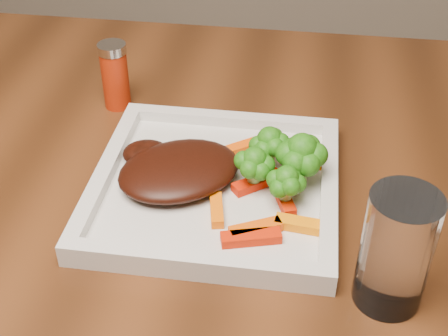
# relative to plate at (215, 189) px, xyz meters

# --- Properties ---
(plate) EXTENTS (0.27, 0.27, 0.01)m
(plate) POSITION_rel_plate_xyz_m (0.00, 0.00, 0.00)
(plate) COLOR silver
(plate) RESTS_ON dining_table
(steak) EXTENTS (0.18, 0.17, 0.03)m
(steak) POSITION_rel_plate_xyz_m (-0.04, 0.00, 0.02)
(steak) COLOR black
(steak) RESTS_ON plate
(broccoli_0) EXTENTS (0.05, 0.05, 0.07)m
(broccoli_0) POSITION_rel_plate_xyz_m (0.06, 0.04, 0.04)
(broccoli_0) COLOR #286711
(broccoli_0) RESTS_ON plate
(broccoli_1) EXTENTS (0.07, 0.07, 0.06)m
(broccoli_1) POSITION_rel_plate_xyz_m (0.09, 0.01, 0.04)
(broccoli_1) COLOR #1F7A14
(broccoli_1) RESTS_ON plate
(broccoli_2) EXTENTS (0.05, 0.05, 0.06)m
(broccoli_2) POSITION_rel_plate_xyz_m (0.08, -0.02, 0.04)
(broccoli_2) COLOR #205E0F
(broccoli_2) RESTS_ON plate
(broccoli_3) EXTENTS (0.05, 0.05, 0.06)m
(broccoli_3) POSITION_rel_plate_xyz_m (0.04, 0.00, 0.04)
(broccoli_3) COLOR #1C6C12
(broccoli_3) RESTS_ON plate
(carrot_0) EXTENTS (0.06, 0.04, 0.01)m
(carrot_0) POSITION_rel_plate_xyz_m (0.05, -0.07, 0.01)
(carrot_0) COLOR #EE5203
(carrot_0) RESTS_ON plate
(carrot_1) EXTENTS (0.06, 0.02, 0.01)m
(carrot_1) POSITION_rel_plate_xyz_m (0.10, -0.06, 0.01)
(carrot_1) COLOR orange
(carrot_1) RESTS_ON plate
(carrot_2) EXTENTS (0.02, 0.05, 0.01)m
(carrot_2) POSITION_rel_plate_xyz_m (0.01, -0.05, 0.01)
(carrot_2) COLOR #F66604
(carrot_2) RESTS_ON plate
(carrot_3) EXTENTS (0.06, 0.03, 0.01)m
(carrot_3) POSITION_rel_plate_xyz_m (0.10, 0.05, 0.01)
(carrot_3) COLOR orange
(carrot_3) RESTS_ON plate
(carrot_4) EXTENTS (0.05, 0.04, 0.01)m
(carrot_4) POSITION_rel_plate_xyz_m (0.02, 0.07, 0.01)
(carrot_4) COLOR #F85004
(carrot_4) RESTS_ON plate
(carrot_5) EXTENTS (0.03, 0.05, 0.01)m
(carrot_5) POSITION_rel_plate_xyz_m (0.08, -0.02, 0.01)
(carrot_5) COLOR red
(carrot_5) RESTS_ON plate
(carrot_6) EXTENTS (0.06, 0.05, 0.01)m
(carrot_6) POSITION_rel_plate_xyz_m (0.05, 0.00, 0.01)
(carrot_6) COLOR red
(carrot_6) RESTS_ON plate
(spice_shaker) EXTENTS (0.04, 0.04, 0.09)m
(spice_shaker) POSITION_rel_plate_xyz_m (-0.16, 0.17, 0.04)
(spice_shaker) COLOR #9F2208
(spice_shaker) RESTS_ON dining_table
(drinking_glass) EXTENTS (0.08, 0.08, 0.12)m
(drinking_glass) POSITION_rel_plate_xyz_m (0.18, -0.13, 0.05)
(drinking_glass) COLOR white
(drinking_glass) RESTS_ON dining_table
(carrot_7) EXTENTS (0.06, 0.03, 0.01)m
(carrot_7) POSITION_rel_plate_xyz_m (0.05, -0.08, 0.01)
(carrot_7) COLOR red
(carrot_7) RESTS_ON plate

